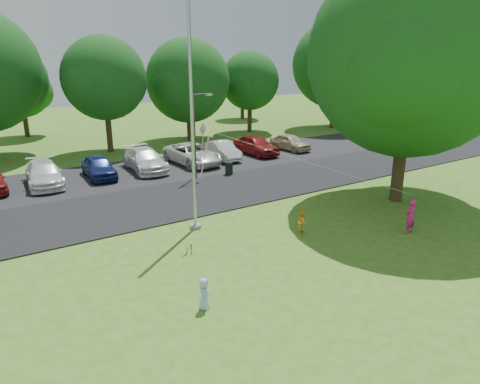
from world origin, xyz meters
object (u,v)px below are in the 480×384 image
street_lamp (197,128)px  child_blue (204,294)px  trash_can (229,169)px  big_tree (411,60)px  woman (410,217)px  kite (213,143)px  flagpole (192,132)px  child_yellow (303,221)px

street_lamp → child_blue: size_ratio=5.34×
trash_can → big_tree: bearing=-64.2°
woman → kite: kite is taller
flagpole → street_lamp: bearing=60.9°
woman → kite: (-6.89, 4.30, 3.12)m
woman → child_blue: size_ratio=1.52×
woman → child_yellow: 4.46m
big_tree → child_yellow: bearing=-175.4°
woman → trash_can: bearing=-88.1°
trash_can → woman: size_ratio=0.56×
flagpole → kite: 1.20m
street_lamp → child_blue: (-6.69, -12.83, -2.60)m
flagpole → child_blue: (-2.71, -5.70, -3.69)m
flagpole → child_yellow: (3.48, -2.94, -3.66)m
big_tree → woman: big_tree is taller
big_tree → woman: 7.57m
trash_can → child_yellow: size_ratio=0.80×
kite → child_blue: bearing=-156.0°
big_tree → kite: 10.55m
street_lamp → child_yellow: (-0.50, -10.07, -2.58)m
big_tree → child_blue: big_tree is taller
trash_can → woman: woman is taller
street_lamp → big_tree: 12.06m
street_lamp → woman: 13.17m
street_lamp → woman: size_ratio=3.51×
trash_can → big_tree: (4.39, -9.09, 6.52)m
kite → woman: bearing=-64.7°
kite → trash_can: bearing=21.6°
street_lamp → trash_can: size_ratio=6.31×
flagpole → kite: flagpole is taller
flagpole → trash_can: 9.68m
flagpole → street_lamp: size_ratio=1.95×
big_tree → street_lamp: bearing=123.6°
flagpole → big_tree: size_ratio=0.83×
big_tree → child_yellow: 9.38m
trash_can → child_blue: (-8.62, -12.39, 0.07)m
big_tree → kite: size_ratio=1.62×
flagpole → big_tree: bearing=-13.1°
woman → child_blue: bearing=-2.5°
trash_can → child_yellow: 9.94m
child_yellow → big_tree: bearing=-38.4°
kite → child_yellow: bearing=-62.5°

